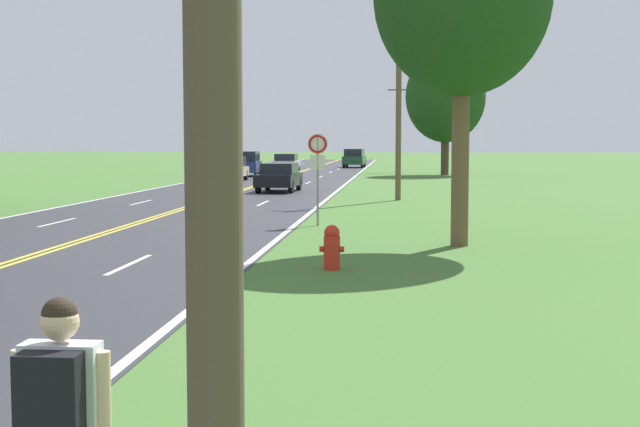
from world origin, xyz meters
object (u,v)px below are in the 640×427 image
Objects in this scene: tree_right_cluster at (446,97)px; car_dark_blue_van_mid_far at (247,163)px; fire_hydrant at (332,247)px; car_dark_green_suv_distant at (354,158)px; traffic_sign at (318,156)px; hitchhiker_person at (59,413)px; car_black_sedan_approaching at (279,177)px; car_silver_sedan_receding at (286,162)px; car_champagne_hatchback_mid_near at (230,168)px.

tree_right_cluster reaches higher than car_dark_blue_van_mid_far.
fire_hydrant is 0.20× the size of car_dark_green_suv_distant.
traffic_sign is 58.36m from car_dark_green_suv_distant.
hitchhiker_person is 0.61× the size of traffic_sign.
car_silver_sedan_receding is at bearing -171.53° from car_black_sedan_approaching.
traffic_sign is (-0.54, 21.74, 1.05)m from hitchhiker_person.
car_champagne_hatchback_mid_near is at bearing 176.04° from car_silver_sedan_receding.
traffic_sign is 48.94m from car_silver_sedan_receding.
car_silver_sedan_receding is at bearing 148.70° from tree_right_cluster.
car_black_sedan_approaching is at bearing 5.64° from hitchhiker_person.
car_dark_blue_van_mid_far is (-8.49, 37.07, -1.14)m from traffic_sign.
car_silver_sedan_receding is (-12.90, 7.84, -5.07)m from tree_right_cluster.
car_dark_blue_van_mid_far is (-9.02, 58.80, -0.09)m from hitchhiker_person.
traffic_sign reaches higher than hitchhiker_person.
car_black_sedan_approaching is 20.11m from car_dark_blue_van_mid_far.
traffic_sign is 0.62× the size of car_dark_green_suv_distant.
hitchhiker_person is 70.56m from car_silver_sedan_receding.
car_black_sedan_approaching is 40.78m from car_dark_green_suv_distant.
car_dark_green_suv_distant is at bearing 179.49° from car_black_sedan_approaching.
fire_hydrant is 47.15m from car_dark_blue_van_mid_far.
car_dark_green_suv_distant reaches higher than car_silver_sedan_receding.
car_black_sedan_approaching is (-3.53, 17.58, -1.32)m from traffic_sign.
tree_right_cluster is at bearing -78.52° from car_dark_blue_van_mid_far.
car_dark_green_suv_distant is at bearing 91.78° from traffic_sign.
tree_right_cluster is 25.33m from car_black_sedan_approaching.
car_champagne_hatchback_mid_near is at bearing -9.90° from car_dark_green_suv_distant.
traffic_sign is at bearing -163.82° from car_champagne_hatchback_mid_near.
car_dark_blue_van_mid_far is 0.86× the size of car_silver_sedan_receding.
hitchhiker_person is 39.53m from car_black_sedan_approaching.
traffic_sign is 0.69× the size of car_dark_blue_van_mid_far.
car_champagne_hatchback_mid_near is (-8.83, 51.14, -0.21)m from hitchhiker_person.
fire_hydrant is at bearing -83.05° from traffic_sign.
car_champagne_hatchback_mid_near is at bearing 105.74° from traffic_sign.
hitchhiker_person is at bearing 4.41° from car_dark_green_suv_distant.
tree_right_cluster is (5.29, 62.30, 4.79)m from hitchhiker_person.
car_black_sedan_approaching is (-4.07, 39.32, -0.27)m from hitchhiker_person.
tree_right_cluster is 1.99× the size of car_silver_sedan_receding.
tree_right_cluster is at bearing -51.20° from car_champagne_hatchback_mid_near.
car_champagne_hatchback_mid_near is 0.76× the size of car_silver_sedan_receding.
car_champagne_hatchback_mid_near is (-14.11, -11.17, -5.00)m from tree_right_cluster.
fire_hydrant is 67.47m from car_dark_green_suv_distant.
car_dark_green_suv_distant reaches higher than car_black_sedan_approaching.
car_dark_blue_van_mid_far is at bearing 102.89° from traffic_sign.
car_black_sedan_approaching is (-9.36, -22.99, -5.06)m from tree_right_cluster.
tree_right_cluster is 15.52m from car_dark_blue_van_mid_far.
tree_right_cluster reaches higher than traffic_sign.
car_dark_green_suv_distant is at bearing -19.71° from car_dark_blue_van_mid_far.
hitchhiker_person is 0.38× the size of car_dark_green_suv_distant.
tree_right_cluster is at bearing 159.76° from car_black_sedan_approaching.
hitchhiker_person is at bearing -174.11° from car_silver_sedan_receding.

